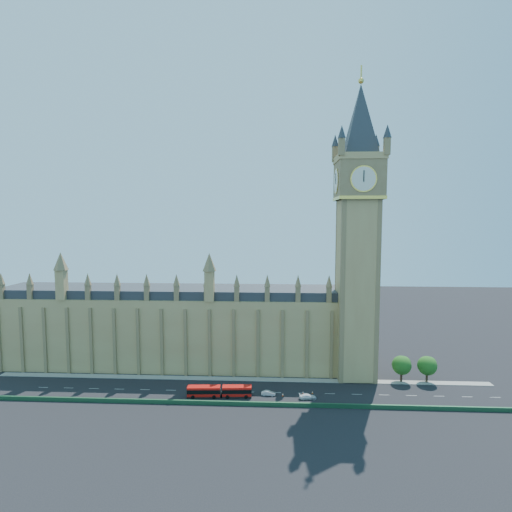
{
  "coord_description": "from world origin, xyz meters",
  "views": [
    {
      "loc": [
        11.95,
        -115.8,
        51.4
      ],
      "look_at": [
        5.46,
        10.0,
        40.29
      ],
      "focal_mm": 28.0,
      "sensor_mm": 36.0,
      "label": 1
    }
  ],
  "objects_px": {
    "car_grey": "(229,393)",
    "car_silver": "(268,393)",
    "red_bus": "(219,391)",
    "car_white": "(308,397)"
  },
  "relations": [
    {
      "from": "car_grey",
      "to": "car_silver",
      "type": "bearing_deg",
      "value": -80.13
    },
    {
      "from": "red_bus",
      "to": "car_silver",
      "type": "bearing_deg",
      "value": 3.1
    },
    {
      "from": "car_silver",
      "to": "car_grey",
      "type": "bearing_deg",
      "value": 95.65
    },
    {
      "from": "car_grey",
      "to": "car_silver",
      "type": "relative_size",
      "value": 1.02
    },
    {
      "from": "car_silver",
      "to": "car_white",
      "type": "height_order",
      "value": "car_white"
    },
    {
      "from": "red_bus",
      "to": "car_white",
      "type": "height_order",
      "value": "red_bus"
    },
    {
      "from": "car_grey",
      "to": "red_bus",
      "type": "bearing_deg",
      "value": 123.61
    },
    {
      "from": "red_bus",
      "to": "car_white",
      "type": "relative_size",
      "value": 3.83
    },
    {
      "from": "red_bus",
      "to": "car_silver",
      "type": "distance_m",
      "value": 14.41
    },
    {
      "from": "red_bus",
      "to": "car_silver",
      "type": "xyz_separation_m",
      "value": [
        14.27,
        1.73,
        -1.0
      ]
    }
  ]
}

